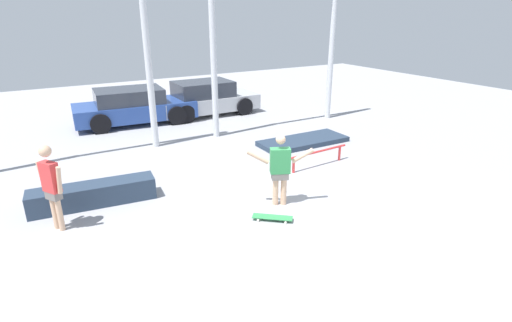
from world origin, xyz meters
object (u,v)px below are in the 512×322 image
parked_car_blue (134,106)px  parked_car_silver (206,98)px  grind_box (93,194)px  manual_pad (303,141)px  grind_rail (318,154)px  skateboarder (280,167)px  skateboard (272,217)px  bystander (51,183)px

parked_car_blue → parked_car_silver: size_ratio=1.10×
grind_box → manual_pad: 6.58m
grind_box → parked_car_blue: parked_car_blue is taller
grind_rail → skateboarder: bearing=-147.5°
skateboarder → grind_box: (-3.49, 2.05, -0.63)m
skateboarder → grind_box: bearing=174.7°
skateboard → parked_car_silver: size_ratio=0.19×
parked_car_silver → skateboard: bearing=-105.3°
manual_pad → bystander: bystander is taller
skateboard → skateboarder: bearing=85.5°
skateboard → parked_car_blue: (-0.45, 8.84, 0.57)m
skateboarder → skateboard: bearing=-109.4°
skateboarder → parked_car_blue: bearing=121.7°
bystander → grind_rail: bearing=-120.2°
skateboard → parked_car_blue: parked_car_blue is taller
grind_box → bystander: bearing=-135.2°
parked_car_blue → manual_pad: bearing=-47.8°
manual_pad → parked_car_silver: 5.21m
grind_box → grind_rail: 5.68m
grind_rail → parked_car_silver: 6.85m
grind_rail → parked_car_blue: size_ratio=0.46×
skateboarder → skateboard: size_ratio=2.09×
skateboard → manual_pad: manual_pad is taller
parked_car_blue → grind_box: bearing=-107.2°
skateboarder → manual_pad: (3.00, 3.14, -0.80)m
manual_pad → parked_car_blue: (-3.96, 5.17, 0.56)m
skateboard → grind_box: size_ratio=0.29×
grind_rail → grind_box: bearing=173.1°
skateboard → grind_rail: grind_rail is taller
parked_car_blue → parked_car_silver: 2.87m
bystander → parked_car_blue: bearing=-56.2°
grind_rail → parked_car_blue: bearing=114.1°
grind_box → manual_pad: bearing=9.6°
skateboarder → bystander: size_ratio=0.93×
skateboard → parked_car_silver: (2.42, 8.73, 0.59)m
parked_car_silver → bystander: bystander is taller
grind_box → grind_rail: bearing=-6.9°
skateboard → bystander: size_ratio=0.44×
parked_car_blue → parked_car_silver: parked_car_silver is taller
skateboarder → bystander: 4.45m
manual_pad → grind_rail: (-0.85, -1.77, 0.27)m
skateboarder → parked_car_silver: bearing=102.0°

